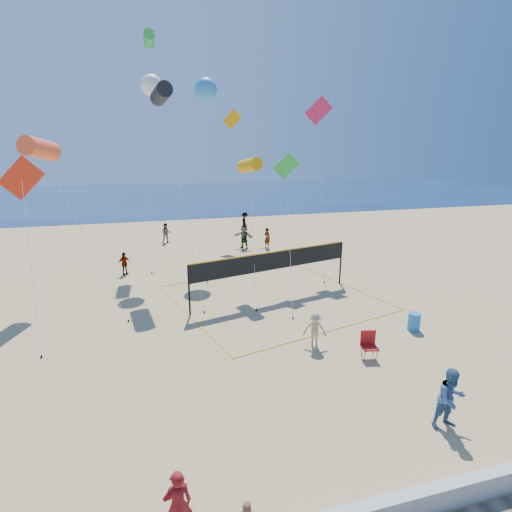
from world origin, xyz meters
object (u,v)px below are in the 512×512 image
object	(u,v)px
camp_chair	(369,343)
volleyball_net	(273,266)
trash_barrel	(414,322)
woman	(178,505)

from	to	relation	value
camp_chair	volleyball_net	size ratio (longest dim) A/B	0.10
camp_chair	trash_barrel	bearing A→B (deg)	38.30
woman	volleyball_net	bearing A→B (deg)	-124.04
camp_chair	trash_barrel	size ratio (longest dim) A/B	1.50
camp_chair	trash_barrel	xyz separation A→B (m)	(3.30, 1.62, -0.22)
trash_barrel	woman	bearing A→B (deg)	-147.10
camp_chair	trash_barrel	world-z (taller)	camp_chair
woman	volleyball_net	xyz separation A→B (m)	(6.26, 12.80, 1.00)
trash_barrel	volleyball_net	xyz separation A→B (m)	(-4.88, 5.60, 1.42)
woman	volleyball_net	world-z (taller)	volleyball_net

